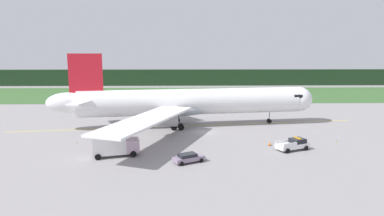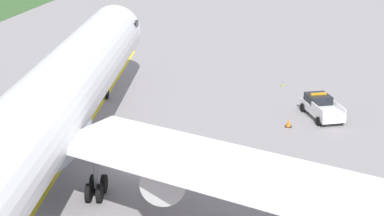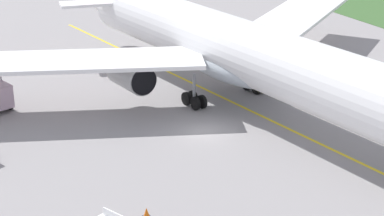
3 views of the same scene
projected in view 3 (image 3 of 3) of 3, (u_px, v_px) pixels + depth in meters
name	position (u px, v px, depth m)	size (l,w,h in m)	color
ground	(204.00, 132.00, 53.83)	(320.00, 320.00, 0.00)	gray
taxiway_centerline_main	(248.00, 109.00, 58.42)	(72.21, 0.30, 0.01)	yellow
airliner	(243.00, 53.00, 57.31)	(55.03, 51.91, 14.91)	white
apron_cone	(147.00, 213.00, 41.36)	(0.55, 0.55, 0.69)	black
taxiway_edge_light_west	(33.00, 68.00, 68.42)	(0.12, 0.12, 0.46)	yellow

